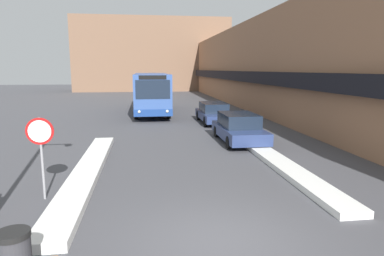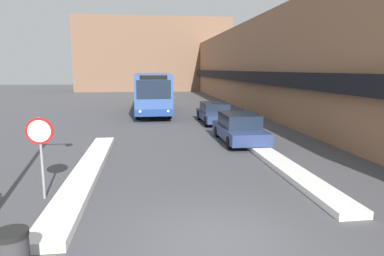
% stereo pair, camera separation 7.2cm
% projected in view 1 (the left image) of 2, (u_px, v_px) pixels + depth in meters
% --- Properties ---
extents(ground_plane, '(160.00, 160.00, 0.00)m').
position_uv_depth(ground_plane, '(220.00, 242.00, 7.36)').
color(ground_plane, '#47474C').
extents(building_row_right, '(5.50, 60.00, 7.91)m').
position_uv_depth(building_row_right, '(270.00, 66.00, 31.47)').
color(building_row_right, '#996B4C').
rests_on(building_row_right, ground_plane).
extents(building_backdrop_far, '(26.00, 8.00, 12.15)m').
position_uv_depth(building_backdrop_far, '(152.00, 55.00, 59.22)').
color(building_backdrop_far, brown).
rests_on(building_backdrop_far, ground_plane).
extents(snow_bank_left, '(0.90, 10.84, 0.24)m').
position_uv_depth(snow_bank_left, '(87.00, 171.00, 12.14)').
color(snow_bank_left, silver).
rests_on(snow_bank_left, ground_plane).
extents(snow_bank_right, '(0.90, 11.01, 0.20)m').
position_uv_depth(snow_bank_right, '(274.00, 159.00, 13.80)').
color(snow_bank_right, silver).
rests_on(snow_bank_right, ground_plane).
extents(city_bus, '(2.70, 11.57, 3.32)m').
position_uv_depth(city_bus, '(151.00, 92.00, 28.80)').
color(city_bus, '#335193').
rests_on(city_bus, ground_plane).
extents(parked_car_front, '(1.94, 4.59, 1.46)m').
position_uv_depth(parked_car_front, '(239.00, 128.00, 17.41)').
color(parked_car_front, navy).
rests_on(parked_car_front, ground_plane).
extents(parked_car_back, '(1.89, 4.85, 1.39)m').
position_uv_depth(parked_car_back, '(214.00, 113.00, 23.71)').
color(parked_car_back, navy).
rests_on(parked_car_back, ground_plane).
extents(stop_sign, '(0.76, 0.08, 2.36)m').
position_uv_depth(stop_sign, '(40.00, 141.00, 9.54)').
color(stop_sign, gray).
rests_on(stop_sign, ground_plane).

